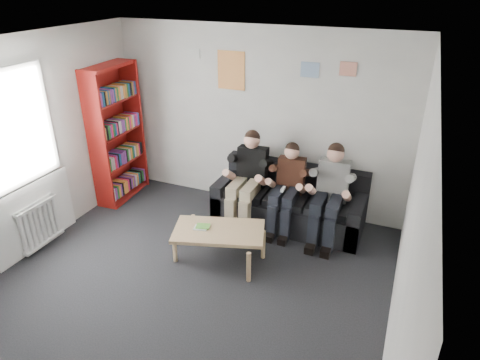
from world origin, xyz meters
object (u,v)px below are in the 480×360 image
object	(u,v)px
person_middle	(287,189)
person_right	(329,195)
person_left	(247,180)
sofa	(290,204)
bookshelf	(117,134)
coffee_table	(219,233)

from	to	relation	value
person_middle	person_right	xyz separation A→B (m)	(0.59, -0.00, 0.03)
person_left	person_right	xyz separation A→B (m)	(1.18, 0.00, -0.01)
sofa	person_left	distance (m)	0.72
bookshelf	person_left	xyz separation A→B (m)	(2.16, 0.05, -0.40)
person_middle	person_left	bearing A→B (deg)	174.73
bookshelf	person_left	bearing A→B (deg)	-2.60
person_left	person_middle	distance (m)	0.59
bookshelf	coffee_table	xyz separation A→B (m)	(2.20, -1.00, -0.67)
person_left	person_right	distance (m)	1.18
person_left	person_right	world-z (taller)	person_left
bookshelf	coffee_table	distance (m)	2.51
sofa	person_right	xyz separation A→B (m)	(0.59, -0.20, 0.36)
coffee_table	person_middle	distance (m)	1.21
sofa	person_middle	bearing A→B (deg)	-90.00
sofa	coffee_table	bearing A→B (deg)	-113.51
sofa	coffee_table	size ratio (longest dim) A/B	1.90
coffee_table	person_right	bearing A→B (deg)	42.82
coffee_table	person_right	size ratio (longest dim) A/B	0.84
person_middle	person_right	distance (m)	0.59
coffee_table	person_right	xyz separation A→B (m)	(1.13, 1.05, 0.26)
coffee_table	person_left	xyz separation A→B (m)	(-0.05, 1.05, 0.27)
coffee_table	person_middle	size ratio (longest dim) A/B	0.89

